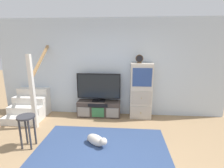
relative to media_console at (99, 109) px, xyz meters
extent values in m
cube|color=silver|center=(0.30, 0.27, 1.13)|extent=(6.40, 0.12, 2.70)
cube|color=navy|center=(0.30, -1.59, -0.22)|extent=(2.60, 1.80, 0.01)
cube|color=#423833|center=(0.00, 0.01, 0.00)|extent=(1.20, 0.36, 0.44)
cube|color=gray|center=(-0.40, -0.18, -0.04)|extent=(0.34, 0.02, 0.27)
cube|color=#337042|center=(0.00, -0.18, -0.04)|extent=(0.34, 0.02, 0.27)
cube|color=gray|center=(0.40, -0.18, -0.04)|extent=(0.34, 0.02, 0.27)
cube|color=black|center=(0.00, -0.18, 0.17)|extent=(0.54, 0.02, 0.09)
cube|color=black|center=(0.00, 0.03, 0.23)|extent=(0.36, 0.22, 0.02)
cylinder|color=black|center=(0.00, 0.03, 0.28)|extent=(0.05, 0.05, 0.06)
cube|color=black|center=(0.00, 0.03, 0.66)|extent=(1.21, 0.05, 0.70)
cube|color=black|center=(0.00, 0.00, 0.66)|extent=(1.16, 0.01, 0.65)
cube|color=beige|center=(1.17, 0.02, 0.54)|extent=(0.58, 0.34, 1.53)
cube|color=#ADA497|center=(1.17, -0.16, -0.01)|extent=(0.53, 0.02, 0.35)
sphere|color=olive|center=(1.17, -0.18, -0.01)|extent=(0.03, 0.03, 0.03)
cube|color=#ADA497|center=(1.17, -0.16, 0.41)|extent=(0.53, 0.02, 0.35)
sphere|color=olive|center=(1.17, -0.18, 0.41)|extent=(0.03, 0.03, 0.03)
cube|color=#2D4784|center=(1.17, -0.16, 0.96)|extent=(0.49, 0.02, 0.48)
cube|color=#4C3823|center=(1.09, 0.00, 1.32)|extent=(0.12, 0.08, 0.02)
cylinder|color=brown|center=(1.09, 0.00, 1.43)|extent=(0.20, 0.04, 0.20)
cylinder|color=black|center=(1.09, -0.03, 1.43)|extent=(0.17, 0.01, 0.17)
cube|color=silver|center=(-1.95, -0.66, -0.13)|extent=(0.90, 0.26, 0.19)
cube|color=silver|center=(-1.95, -0.40, -0.03)|extent=(0.90, 0.26, 0.38)
cube|color=silver|center=(-1.95, -0.14, 0.06)|extent=(0.90, 0.26, 0.57)
cube|color=silver|center=(-1.95, 0.12, 0.16)|extent=(0.90, 0.26, 0.76)
cube|color=silver|center=(-1.95, 0.38, 0.25)|extent=(0.90, 0.26, 0.95)
cube|color=silver|center=(-1.45, -0.79, 0.68)|extent=(0.09, 0.09, 1.80)
cube|color=#9E7547|center=(-1.45, -0.14, 1.48)|extent=(0.06, 1.33, 0.99)
cylinder|color=#333338|center=(-1.27, -1.67, 0.09)|extent=(0.04, 0.04, 0.63)
cylinder|color=#333338|center=(-1.08, -1.67, 0.09)|extent=(0.04, 0.04, 0.63)
cylinder|color=#333338|center=(-1.27, -1.48, 0.09)|extent=(0.04, 0.04, 0.63)
cylinder|color=#333338|center=(-1.08, -1.48, 0.09)|extent=(0.04, 0.04, 0.63)
cylinder|color=#333338|center=(-1.18, -1.57, 0.43)|extent=(0.34, 0.34, 0.03)
ellipsoid|color=beige|center=(0.15, -1.41, -0.11)|extent=(0.48, 0.41, 0.22)
sphere|color=beige|center=(0.33, -1.52, -0.07)|extent=(0.15, 0.15, 0.15)
cylinder|color=beige|center=(-0.02, -1.30, -0.14)|extent=(0.10, 0.08, 0.16)
camera|label=1|loc=(0.74, -4.45, 1.81)|focal=27.03mm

